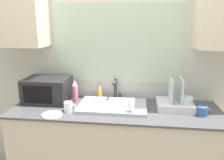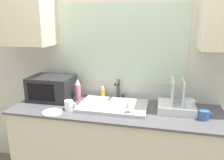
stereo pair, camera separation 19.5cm
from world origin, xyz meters
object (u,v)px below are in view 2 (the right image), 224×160
object	(u,v)px
soap_bottle	(103,93)
mug_near_sink	(69,105)
faucet	(118,88)
wine_glass	(129,104)
microwave	(52,88)
spray_bottle	(78,90)
dish_rack	(178,105)

from	to	relation	value
soap_bottle	mug_near_sink	distance (m)	0.43
faucet	wine_glass	world-z (taller)	faucet
microwave	wine_glass	bearing A→B (deg)	-15.92
spray_bottle	soap_bottle	size ratio (longest dim) A/B	1.72
spray_bottle	mug_near_sink	xyz separation A→B (m)	(0.01, -0.26, -0.07)
soap_bottle	spray_bottle	bearing A→B (deg)	-154.39
spray_bottle	wine_glass	size ratio (longest dim) A/B	1.43
spray_bottle	faucet	bearing A→B (deg)	14.67
faucet	spray_bottle	bearing A→B (deg)	-165.33
faucet	soap_bottle	size ratio (longest dim) A/B	1.61
wine_glass	microwave	bearing A→B (deg)	164.08
dish_rack	wine_glass	world-z (taller)	dish_rack
mug_near_sink	spray_bottle	bearing A→B (deg)	92.88
faucet	microwave	xyz separation A→B (m)	(-0.68, -0.13, -0.01)
microwave	dish_rack	xyz separation A→B (m)	(1.26, -0.05, -0.06)
faucet	dish_rack	size ratio (longest dim) A/B	0.66
mug_near_sink	soap_bottle	bearing A→B (deg)	59.00
wine_glass	spray_bottle	bearing A→B (deg)	154.90
mug_near_sink	wine_glass	world-z (taller)	wine_glass
faucet	microwave	distance (m)	0.69
dish_rack	spray_bottle	world-z (taller)	dish_rack
microwave	spray_bottle	distance (m)	0.28
mug_near_sink	wine_glass	size ratio (longest dim) A/B	0.69
faucet	wine_glass	distance (m)	0.41
microwave	mug_near_sink	size ratio (longest dim) A/B	3.94
mug_near_sink	dish_rack	bearing A→B (deg)	10.81
soap_bottle	faucet	bearing A→B (deg)	-2.66
dish_rack	faucet	bearing A→B (deg)	163.13
microwave	spray_bottle	xyz separation A→B (m)	(0.28, 0.03, -0.01)
soap_bottle	wine_glass	size ratio (longest dim) A/B	0.84
faucet	soap_bottle	world-z (taller)	faucet
wine_glass	mug_near_sink	bearing A→B (deg)	178.90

